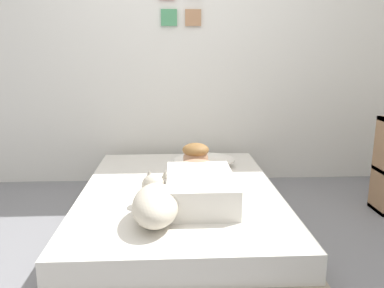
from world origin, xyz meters
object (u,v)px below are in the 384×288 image
object	(u,v)px
pillow	(204,160)
cell_phone	(175,185)
person_lying	(199,180)
bed	(180,209)
dog	(155,202)
coffee_cup	(192,166)

from	to	relation	value
pillow	cell_phone	size ratio (longest dim) A/B	3.71
pillow	person_lying	size ratio (longest dim) A/B	0.57
pillow	cell_phone	xyz separation A→B (m)	(-0.25, -0.48, -0.05)
bed	dog	xyz separation A→B (m)	(-0.15, -0.51, 0.26)
dog	bed	bearing A→B (deg)	73.77
pillow	person_lying	bearing A→B (deg)	-97.69
cell_phone	coffee_cup	bearing A→B (deg)	68.83
coffee_cup	cell_phone	bearing A→B (deg)	-111.17
person_lying	dog	xyz separation A→B (m)	(-0.27, -0.38, -0.00)
pillow	bed	bearing A→B (deg)	-111.96
dog	coffee_cup	distance (m)	0.97
coffee_cup	bed	bearing A→B (deg)	-104.51
bed	cell_phone	bearing A→B (deg)	122.37
coffee_cup	cell_phone	world-z (taller)	coffee_cup
bed	person_lying	size ratio (longest dim) A/B	2.15
bed	cell_phone	world-z (taller)	cell_phone
bed	cell_phone	distance (m)	0.17
dog	coffee_cup	size ratio (longest dim) A/B	4.60
person_lying	coffee_cup	size ratio (longest dim) A/B	7.36
dog	cell_phone	world-z (taller)	dog
pillow	cell_phone	distance (m)	0.54
bed	pillow	xyz separation A→B (m)	(0.21, 0.53, 0.21)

